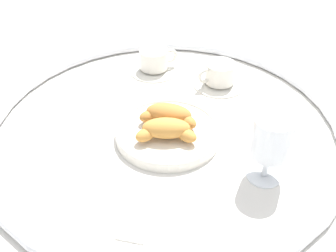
{
  "coord_description": "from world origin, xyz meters",
  "views": [
    {
      "loc": [
        -0.4,
        0.58,
        0.56
      ],
      "look_at": [
        -0.02,
        0.02,
        0.03
      ],
      "focal_mm": 43.16,
      "sensor_mm": 36.0,
      "label": 1
    }
  ],
  "objects": [
    {
      "name": "ground_plane",
      "position": [
        0.0,
        0.0,
        0.0
      ],
      "size": [
        2.2,
        2.2,
        0.0
      ],
      "primitive_type": "plane",
      "color": "silver"
    },
    {
      "name": "table_chrome_rim",
      "position": [
        0.0,
        0.0,
        0.01
      ],
      "size": [
        0.78,
        0.78,
        0.02
      ],
      "primitive_type": "torus",
      "color": "silver",
      "rests_on": "ground_plane"
    },
    {
      "name": "pastry_plate",
      "position": [
        -0.02,
        0.02,
        0.01
      ],
      "size": [
        0.23,
        0.23,
        0.02
      ],
      "color": "silver",
      "rests_on": "ground_plane"
    },
    {
      "name": "croissant_large",
      "position": [
        -0.01,
        -0.0,
        0.04
      ],
      "size": [
        0.13,
        0.09,
        0.04
      ],
      "color": "#BC7A38",
      "rests_on": "pastry_plate"
    },
    {
      "name": "croissant_small",
      "position": [
        -0.04,
        0.05,
        0.04
      ],
      "size": [
        0.12,
        0.11,
        0.04
      ],
      "color": "#CC893D",
      "rests_on": "pastry_plate"
    },
    {
      "name": "coffee_cup_near",
      "position": [
        -0.01,
        -0.23,
        0.03
      ],
      "size": [
        0.14,
        0.14,
        0.06
      ],
      "color": "silver",
      "rests_on": "ground_plane"
    },
    {
      "name": "coffee_cup_far",
      "position": [
        0.17,
        -0.2,
        0.03
      ],
      "size": [
        0.14,
        0.14,
        0.06
      ],
      "color": "silver",
      "rests_on": "ground_plane"
    },
    {
      "name": "juice_glass_left",
      "position": [
        -0.24,
        0.02,
        0.09
      ],
      "size": [
        0.08,
        0.08,
        0.14
      ],
      "color": "white",
      "rests_on": "ground_plane"
    },
    {
      "name": "sugar_packet",
      "position": [
        -0.11,
        0.27,
        0.0
      ],
      "size": [
        0.06,
        0.05,
        0.01
      ],
      "primitive_type": "cube",
      "rotation": [
        0.0,
        0.0,
        0.37
      ],
      "color": "white",
      "rests_on": "ground_plane"
    }
  ]
}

